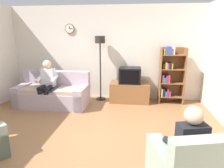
% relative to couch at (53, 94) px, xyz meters
% --- Properties ---
extents(ground_plane, '(12.00, 12.00, 0.00)m').
position_rel_couch_xyz_m(ground_plane, '(1.31, -1.70, -0.31)').
color(ground_plane, '#8C603D').
extents(back_wall_assembly, '(6.20, 0.17, 2.70)m').
position_rel_couch_xyz_m(back_wall_assembly, '(1.31, 0.96, 1.04)').
color(back_wall_assembly, silver).
rests_on(back_wall_assembly, ground_plane).
extents(couch, '(1.92, 0.93, 0.90)m').
position_rel_couch_xyz_m(couch, '(0.00, 0.00, 0.00)').
color(couch, '#A899A8').
rests_on(couch, ground_plane).
extents(tv_stand, '(1.10, 0.56, 0.56)m').
position_rel_couch_xyz_m(tv_stand, '(2.06, 0.55, -0.03)').
color(tv_stand, brown).
rests_on(tv_stand, ground_plane).
extents(tv, '(0.60, 0.49, 0.44)m').
position_rel_couch_xyz_m(tv, '(2.06, 0.53, 0.46)').
color(tv, black).
rests_on(tv, tv_stand).
extents(bookshelf, '(0.68, 0.36, 1.58)m').
position_rel_couch_xyz_m(bookshelf, '(3.16, 0.62, 0.51)').
color(bookshelf, brown).
rests_on(bookshelf, ground_plane).
extents(floor_lamp, '(0.28, 0.28, 1.85)m').
position_rel_couch_xyz_m(floor_lamp, '(1.20, 0.65, 1.14)').
color(floor_lamp, black).
rests_on(floor_lamp, ground_plane).
extents(person_on_couch, '(0.52, 0.54, 1.24)m').
position_rel_couch_xyz_m(person_on_couch, '(-0.10, -0.11, 0.39)').
color(person_on_couch, silver).
rests_on(person_on_couch, ground_plane).
extents(person_in_right_armchair, '(0.58, 0.60, 1.12)m').
position_rel_couch_xyz_m(person_in_right_armchair, '(2.87, -2.68, 0.29)').
color(person_in_right_armchair, black).
rests_on(person_in_right_armchair, ground_plane).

